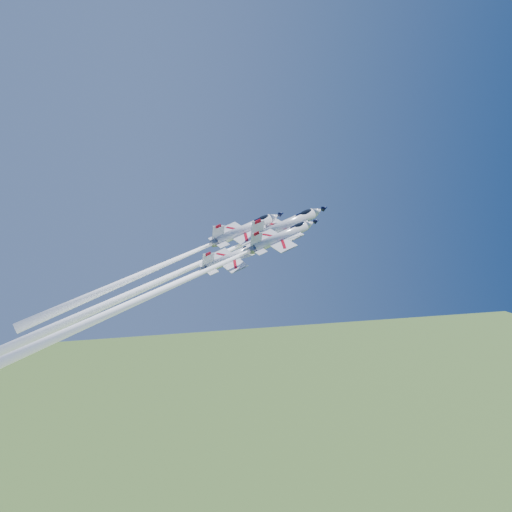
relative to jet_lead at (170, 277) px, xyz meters
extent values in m
cylinder|color=white|center=(22.60, 4.32, 8.19)|extent=(6.00, 6.61, 13.17)
cone|color=white|center=(29.81, 5.70, 10.81)|extent=(3.14, 3.09, 3.42)
cone|color=black|center=(31.49, 6.02, 11.42)|extent=(1.58, 1.56, 1.72)
cone|color=slate|center=(15.95, 3.05, 5.78)|extent=(2.81, 2.70, 2.33)
ellipsoid|color=black|center=(27.07, 4.97, 10.58)|extent=(3.54, 2.04, 2.33)
cube|color=black|center=(25.47, 4.59, 10.28)|extent=(1.26, 0.50, 0.75)
cube|color=white|center=(21.46, 4.18, 7.50)|extent=(6.80, 10.77, 4.28)
cube|color=white|center=(24.63, 6.12, 9.19)|extent=(3.66, 1.98, 1.64)
cube|color=white|center=(25.37, 3.57, 8.49)|extent=(3.66, 1.98, 1.64)
cube|color=white|center=(16.95, 3.27, 6.03)|extent=(3.56, 5.91, 2.31)
cube|color=white|center=(16.77, 2.74, 7.78)|extent=(3.36, 1.68, 3.91)
cube|color=#A00817|center=(16.68, 2.31, 9.24)|extent=(1.43, 0.61, 1.04)
cube|color=black|center=(22.87, 4.65, 7.28)|extent=(10.35, 2.54, 3.96)
sphere|color=white|center=(15.70, 3.00, 5.69)|extent=(1.09, 1.07, 1.12)
cone|color=white|center=(-9.70, -1.85, -3.53)|extent=(17.12, 20.26, 51.35)
cylinder|color=white|center=(14.80, 5.43, 7.46)|extent=(5.38, 5.92, 11.81)
cone|color=white|center=(21.26, 6.67, 9.81)|extent=(2.81, 2.77, 3.07)
cone|color=black|center=(22.76, 6.95, 10.36)|extent=(1.42, 1.40, 1.54)
cone|color=slate|center=(8.84, 4.29, 5.30)|extent=(2.52, 2.42, 2.09)
ellipsoid|color=black|center=(18.80, 6.01, 9.61)|extent=(3.17, 1.83, 2.09)
cube|color=black|center=(17.37, 5.67, 9.34)|extent=(1.13, 0.45, 0.68)
cube|color=white|center=(13.77, 5.30, 6.85)|extent=(6.10, 9.66, 3.84)
cube|color=white|center=(16.61, 7.04, 8.36)|extent=(3.28, 1.78, 1.47)
cube|color=white|center=(17.28, 4.75, 7.73)|extent=(3.28, 1.78, 1.47)
cube|color=white|center=(9.73, 4.49, 5.53)|extent=(3.19, 5.30, 2.07)
cube|color=white|center=(9.57, 4.01, 7.10)|extent=(3.01, 1.51, 3.50)
cube|color=#A00817|center=(9.49, 3.63, 8.40)|extent=(1.28, 0.55, 0.93)
cube|color=black|center=(15.04, 5.73, 6.64)|extent=(9.28, 2.28, 3.55)
sphere|color=white|center=(8.61, 4.25, 5.22)|extent=(0.98, 0.96, 1.00)
cone|color=white|center=(-8.25, 1.02, -0.90)|extent=(11.94, 13.99, 34.45)
cylinder|color=white|center=(19.09, -4.07, 6.88)|extent=(4.93, 5.42, 10.81)
cone|color=white|center=(25.00, -2.94, 9.03)|extent=(2.57, 2.54, 2.81)
cone|color=black|center=(26.38, -2.68, 9.53)|extent=(1.30, 1.28, 1.41)
cone|color=slate|center=(13.63, -5.12, 4.90)|extent=(2.31, 2.21, 1.91)
ellipsoid|color=black|center=(22.75, -3.55, 8.85)|extent=(2.90, 1.68, 1.91)
cube|color=black|center=(21.44, -3.86, 8.60)|extent=(1.03, 0.41, 0.62)
cube|color=white|center=(18.15, -4.19, 6.32)|extent=(5.58, 8.84, 3.51)
cube|color=white|center=(20.75, -2.60, 7.70)|extent=(3.01, 1.63, 1.35)
cube|color=white|center=(21.36, -4.69, 7.13)|extent=(3.01, 1.63, 1.35)
cube|color=white|center=(14.45, -4.94, 5.11)|extent=(2.92, 4.85, 1.90)
cube|color=white|center=(14.30, -5.37, 6.55)|extent=(2.75, 1.38, 3.21)
cube|color=#A00817|center=(14.23, -5.72, 7.74)|extent=(1.18, 0.50, 0.85)
cube|color=black|center=(19.31, -3.80, 6.13)|extent=(8.49, 2.09, 3.25)
sphere|color=white|center=(13.43, -5.16, 4.83)|extent=(0.90, 0.88, 0.92)
cone|color=white|center=(-8.59, -9.37, -3.16)|extent=(14.72, 17.45, 44.43)
cylinder|color=white|center=(10.82, -2.78, 3.52)|extent=(4.80, 5.28, 10.53)
cone|color=white|center=(16.59, -1.68, 5.61)|extent=(2.51, 2.47, 2.74)
cone|color=black|center=(17.93, -1.42, 6.09)|extent=(1.26, 1.25, 1.37)
cone|color=slate|center=(5.51, -3.80, 1.59)|extent=(2.25, 2.16, 1.86)
ellipsoid|color=black|center=(14.40, -2.27, 5.43)|extent=(2.83, 1.63, 1.86)
cube|color=black|center=(13.12, -2.57, 5.19)|extent=(1.01, 0.40, 0.60)
cube|color=white|center=(9.91, -2.90, 2.96)|extent=(5.44, 8.62, 3.42)
cube|color=white|center=(12.44, -1.35, 4.31)|extent=(2.93, 1.58, 1.31)
cube|color=white|center=(13.03, -3.39, 3.75)|extent=(2.93, 1.58, 1.31)
cube|color=white|center=(6.30, -3.62, 1.79)|extent=(2.85, 4.72, 1.85)
cube|color=white|center=(6.16, -4.05, 3.19)|extent=(2.68, 1.35, 3.13)
cube|color=#A00817|center=(6.09, -4.39, 4.35)|extent=(1.15, 0.49, 0.83)
cube|color=black|center=(11.04, -2.52, 2.78)|extent=(8.28, 2.04, 3.17)
sphere|color=white|center=(5.30, -3.84, 1.51)|extent=(0.87, 0.85, 0.89)
cone|color=white|center=(-14.40, -7.60, -5.64)|extent=(13.34, 15.77, 39.87)
camera|label=1|loc=(-11.15, -99.11, 16.38)|focal=40.00mm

